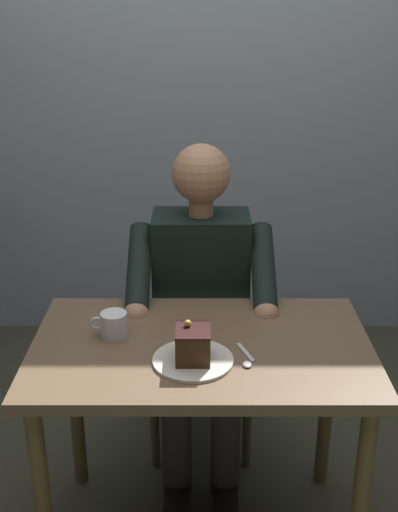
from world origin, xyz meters
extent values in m
cube|color=#92A1AF|center=(0.00, -1.57, 1.50)|extent=(6.40, 0.12, 3.00)
cube|color=brown|center=(0.00, 0.00, 0.73)|extent=(1.05, 0.64, 0.04)
cylinder|color=brown|center=(-0.46, 0.26, 0.37)|extent=(0.05, 0.05, 0.73)
cylinder|color=brown|center=(0.46, 0.26, 0.37)|extent=(0.05, 0.05, 0.73)
cylinder|color=brown|center=(-0.46, -0.26, 0.37)|extent=(0.05, 0.05, 0.73)
cylinder|color=brown|center=(0.46, -0.26, 0.37)|extent=(0.05, 0.05, 0.73)
cube|color=#5D5F3F|center=(0.00, -0.53, 0.45)|extent=(0.42, 0.42, 0.04)
cube|color=#5D5F3F|center=(0.00, -0.72, 0.69)|extent=(0.38, 0.04, 0.45)
cylinder|color=#5D5F3F|center=(-0.18, -0.35, 0.22)|extent=(0.04, 0.04, 0.45)
cylinder|color=#5D5F3F|center=(0.18, -0.35, 0.22)|extent=(0.04, 0.04, 0.45)
cylinder|color=#5D5F3F|center=(-0.18, -0.71, 0.22)|extent=(0.04, 0.04, 0.45)
cylinder|color=#5D5F3F|center=(0.18, -0.71, 0.22)|extent=(0.04, 0.04, 0.45)
cube|color=black|center=(0.00, -0.51, 0.73)|extent=(0.36, 0.22, 0.53)
sphere|color=tan|center=(0.00, -0.51, 1.16)|extent=(0.21, 0.21, 0.21)
cylinder|color=tan|center=(0.00, -0.51, 1.03)|extent=(0.09, 0.09, 0.06)
cylinder|color=black|center=(-0.22, -0.37, 0.85)|extent=(0.08, 0.33, 0.26)
sphere|color=tan|center=(-0.22, -0.21, 0.74)|extent=(0.09, 0.09, 0.09)
cylinder|color=black|center=(0.22, -0.37, 0.85)|extent=(0.08, 0.33, 0.26)
sphere|color=tan|center=(0.22, -0.21, 0.74)|extent=(0.09, 0.09, 0.09)
cylinder|color=#353434|center=(-0.09, -0.39, 0.45)|extent=(0.13, 0.38, 0.14)
cylinder|color=#353434|center=(0.09, -0.39, 0.45)|extent=(0.13, 0.38, 0.14)
cylinder|color=#353434|center=(-0.09, -0.21, 0.21)|extent=(0.11, 0.11, 0.43)
cube|color=black|center=(-0.09, -0.15, 0.03)|extent=(0.09, 0.22, 0.05)
cylinder|color=#353434|center=(0.09, -0.21, 0.21)|extent=(0.11, 0.11, 0.43)
cube|color=black|center=(0.09, -0.15, 0.03)|extent=(0.09, 0.22, 0.05)
cylinder|color=silver|center=(0.02, 0.11, 0.76)|extent=(0.24, 0.24, 0.01)
cube|color=#392412|center=(0.02, 0.11, 0.81)|extent=(0.10, 0.11, 0.09)
cube|color=black|center=(0.02, 0.11, 0.86)|extent=(0.10, 0.11, 0.01)
sphere|color=gold|center=(0.04, 0.09, 0.87)|extent=(0.02, 0.02, 0.02)
cylinder|color=white|center=(0.27, -0.05, 0.79)|extent=(0.08, 0.08, 0.08)
torus|color=white|center=(0.33, -0.05, 0.80)|extent=(0.05, 0.01, 0.05)
cylinder|color=black|center=(0.27, -0.05, 0.83)|extent=(0.07, 0.07, 0.01)
cube|color=silver|center=(-0.13, 0.06, 0.75)|extent=(0.05, 0.11, 0.01)
ellipsoid|color=silver|center=(-0.13, 0.13, 0.76)|extent=(0.03, 0.04, 0.01)
camera|label=1|loc=(0.01, 1.71, 1.73)|focal=44.68mm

